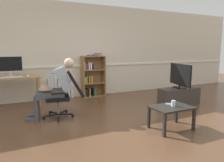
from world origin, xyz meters
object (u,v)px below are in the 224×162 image
(imac_monitor, at_px, (10,65))
(office_chair, at_px, (66,92))
(drinking_glass, at_px, (173,103))
(coffee_table, at_px, (171,110))
(computer_mouse, at_px, (28,76))
(person_seated, at_px, (56,86))
(tv_stand, at_px, (179,96))
(bookshelf, at_px, (92,77))
(keyboard, at_px, (12,77))
(radiator, at_px, (61,89))
(tv_screen, at_px, (180,75))
(spare_remote, at_px, (170,104))
(computer_desk, at_px, (13,82))

(imac_monitor, xyz_separation_m, office_chair, (1.03, -1.29, -0.52))
(drinking_glass, bearing_deg, office_chair, 136.43)
(coffee_table, bearing_deg, computer_mouse, 130.31)
(person_seated, height_order, tv_stand, person_seated)
(bookshelf, bearing_deg, keyboard, -168.48)
(radiator, distance_m, office_chair, 1.64)
(tv_stand, distance_m, tv_screen, 0.54)
(drinking_glass, distance_m, spare_remote, 0.11)
(computer_desk, relative_size, tv_stand, 1.12)
(imac_monitor, bearing_deg, keyboard, -84.14)
(radiator, xyz_separation_m, coffee_table, (1.31, -3.08, 0.06))
(computer_desk, distance_m, computer_mouse, 0.38)
(office_chair, xyz_separation_m, coffee_table, (1.52, -1.48, -0.17))
(computer_mouse, relative_size, tv_screen, 0.11)
(computer_desk, height_order, tv_stand, computer_desk)
(imac_monitor, height_order, coffee_table, imac_monitor)
(tv_stand, relative_size, tv_screen, 1.21)
(person_seated, bearing_deg, keyboard, -132.74)
(tv_screen, bearing_deg, office_chair, 96.07)
(imac_monitor, height_order, spare_remote, imac_monitor)
(computer_desk, bearing_deg, spare_remote, -45.29)
(bookshelf, relative_size, office_chair, 1.35)
(keyboard, bearing_deg, office_chair, -46.99)
(computer_desk, relative_size, imac_monitor, 2.10)
(radiator, xyz_separation_m, spare_remote, (1.36, -2.98, 0.13))
(keyboard, height_order, person_seated, person_seated)
(computer_desk, bearing_deg, drinking_glass, -46.61)
(computer_mouse, xyz_separation_m, drinking_glass, (2.21, -2.58, -0.31))
(bookshelf, height_order, spare_remote, bookshelf)
(keyboard, height_order, office_chair, office_chair)
(spare_remote, bearing_deg, bookshelf, 59.19)
(imac_monitor, distance_m, tv_screen, 4.18)
(spare_remote, bearing_deg, tv_screen, 1.05)
(computer_desk, distance_m, coffee_table, 3.69)
(computer_desk, xyz_separation_m, bookshelf, (2.11, 0.29, -0.04))
(coffee_table, bearing_deg, imac_monitor, 132.64)
(computer_mouse, relative_size, bookshelf, 0.08)
(bookshelf, relative_size, drinking_glass, 12.13)
(person_seated, bearing_deg, computer_desk, -136.54)
(computer_desk, bearing_deg, radiator, 17.93)
(radiator, relative_size, spare_remote, 4.64)
(tv_screen, relative_size, drinking_glass, 8.41)
(radiator, relative_size, drinking_glass, 6.58)
(computer_mouse, bearing_deg, drinking_glass, -49.32)
(tv_stand, relative_size, drinking_glass, 10.16)
(coffee_table, relative_size, spare_remote, 4.68)
(office_chair, distance_m, person_seated, 0.24)
(keyboard, bearing_deg, spare_remote, -43.58)
(keyboard, bearing_deg, tv_stand, -19.64)
(radiator, distance_m, spare_remote, 3.28)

